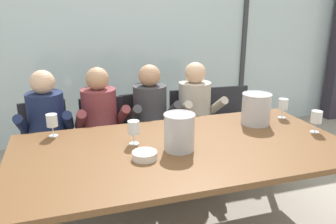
# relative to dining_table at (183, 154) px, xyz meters

# --- Properties ---
(ground) EXTENTS (14.00, 14.00, 0.00)m
(ground) POSITION_rel_dining_table_xyz_m (0.00, 1.00, -0.70)
(ground) COLOR #9E9384
(window_glass_panel) EXTENTS (7.58, 0.03, 2.60)m
(window_glass_panel) POSITION_rel_dining_table_xyz_m (0.00, 2.23, 0.60)
(window_glass_panel) COLOR silver
(window_glass_panel) RESTS_ON ground
(window_mullion_right) EXTENTS (0.06, 0.06, 2.60)m
(window_mullion_right) POSITION_rel_dining_table_xyz_m (1.71, 2.21, 0.60)
(window_mullion_right) COLOR #38383D
(window_mullion_right) RESTS_ON ground
(hillside_vineyard) EXTENTS (13.58, 2.40, 2.05)m
(hillside_vineyard) POSITION_rel_dining_table_xyz_m (0.00, 5.53, 0.32)
(hillside_vineyard) COLOR #386633
(hillside_vineyard) RESTS_ON ground
(dining_table) EXTENTS (2.38, 1.20, 0.76)m
(dining_table) POSITION_rel_dining_table_xyz_m (0.00, 0.00, 0.00)
(dining_table) COLOR brown
(dining_table) RESTS_ON ground
(chair_near_curtain) EXTENTS (0.49, 0.49, 0.87)m
(chair_near_curtain) POSITION_rel_dining_table_xyz_m (-0.97, 1.01, -0.19)
(chair_near_curtain) COLOR #232328
(chair_near_curtain) RESTS_ON ground
(chair_left_of_center) EXTENTS (0.45, 0.45, 0.87)m
(chair_left_of_center) POSITION_rel_dining_table_xyz_m (-0.45, 0.99, -0.19)
(chair_left_of_center) COLOR #232328
(chair_left_of_center) RESTS_ON ground
(chair_center) EXTENTS (0.48, 0.48, 0.87)m
(chair_center) POSITION_rel_dining_table_xyz_m (-0.04, 1.03, -0.19)
(chair_center) COLOR #232328
(chair_center) RESTS_ON ground
(chair_right_of_center) EXTENTS (0.47, 0.47, 0.87)m
(chair_right_of_center) POSITION_rel_dining_table_xyz_m (0.47, 1.03, -0.19)
(chair_right_of_center) COLOR #232328
(chair_right_of_center) RESTS_ON ground
(chair_near_window_right) EXTENTS (0.47, 0.47, 0.87)m
(chair_near_window_right) POSITION_rel_dining_table_xyz_m (0.94, 1.03, -0.19)
(chair_near_window_right) COLOR #232328
(chair_near_window_right) RESTS_ON ground
(person_navy_polo) EXTENTS (0.48, 0.62, 1.19)m
(person_navy_polo) POSITION_rel_dining_table_xyz_m (-0.95, 0.87, -0.02)
(person_navy_polo) COLOR #192347
(person_navy_polo) RESTS_ON ground
(person_maroon_top) EXTENTS (0.48, 0.63, 1.19)m
(person_maroon_top) POSITION_rel_dining_table_xyz_m (-0.47, 0.87, -0.02)
(person_maroon_top) COLOR brown
(person_maroon_top) RESTS_ON ground
(person_charcoal_jacket) EXTENTS (0.47, 0.62, 1.19)m
(person_charcoal_jacket) POSITION_rel_dining_table_xyz_m (0.01, 0.87, -0.02)
(person_charcoal_jacket) COLOR #38383D
(person_charcoal_jacket) RESTS_ON ground
(person_beige_jumper) EXTENTS (0.48, 0.63, 1.19)m
(person_beige_jumper) POSITION_rel_dining_table_xyz_m (0.47, 0.87, -0.02)
(person_beige_jumper) COLOR #B7AD9E
(person_beige_jumper) RESTS_ON ground
(ice_bucket_primary) EXTENTS (0.22, 0.22, 0.26)m
(ice_bucket_primary) POSITION_rel_dining_table_xyz_m (-0.04, -0.04, 0.20)
(ice_bucket_primary) COLOR #B7B7BC
(ice_bucket_primary) RESTS_ON dining_table
(ice_bucket_secondary) EXTENTS (0.24, 0.24, 0.26)m
(ice_bucket_secondary) POSITION_rel_dining_table_xyz_m (0.75, 0.27, 0.20)
(ice_bucket_secondary) COLOR #B7B7BC
(ice_bucket_secondary) RESTS_ON dining_table
(tasting_bowl) EXTENTS (0.16, 0.16, 0.05)m
(tasting_bowl) POSITION_rel_dining_table_xyz_m (-0.31, -0.12, 0.09)
(tasting_bowl) COLOR silver
(tasting_bowl) RESTS_ON dining_table
(wine_glass_by_left_taster) EXTENTS (0.08, 0.08, 0.17)m
(wine_glass_by_left_taster) POSITION_rel_dining_table_xyz_m (-0.88, 0.49, 0.18)
(wine_glass_by_left_taster) COLOR silver
(wine_glass_by_left_taster) RESTS_ON dining_table
(wine_glass_near_bucket) EXTENTS (0.08, 0.08, 0.17)m
(wine_glass_near_bucket) POSITION_rel_dining_table_xyz_m (-0.32, 0.15, 0.18)
(wine_glass_near_bucket) COLOR silver
(wine_glass_near_bucket) RESTS_ON dining_table
(wine_glass_center_pour) EXTENTS (0.08, 0.08, 0.17)m
(wine_glass_center_pour) POSITION_rel_dining_table_xyz_m (1.09, -0.04, 0.18)
(wine_glass_center_pour) COLOR silver
(wine_glass_center_pour) RESTS_ON dining_table
(wine_glass_by_right_taster) EXTENTS (0.08, 0.08, 0.17)m
(wine_glass_by_right_taster) POSITION_rel_dining_table_xyz_m (1.06, 0.34, 0.18)
(wine_glass_by_right_taster) COLOR silver
(wine_glass_by_right_taster) RESTS_ON dining_table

